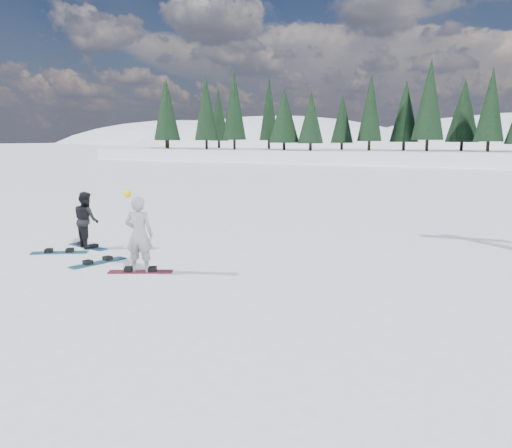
{
  "coord_description": "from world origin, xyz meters",
  "views": [
    {
      "loc": [
        8.05,
        -7.95,
        3.16
      ],
      "look_at": [
        2.91,
        2.64,
        1.1
      ],
      "focal_mm": 35.0,
      "sensor_mm": 36.0,
      "label": 1
    }
  ],
  "objects_px": {
    "snowboard_loose_a": "(98,263)",
    "snowboarder_man": "(86,220)",
    "snowboarder_woman": "(139,234)",
    "snowboard_loose_c": "(59,253)"
  },
  "relations": [
    {
      "from": "snowboarder_woman",
      "to": "snowboarder_man",
      "type": "bearing_deg",
      "value": -44.7
    },
    {
      "from": "snowboard_loose_c",
      "to": "snowboard_loose_a",
      "type": "bearing_deg",
      "value": -43.95
    },
    {
      "from": "snowboard_loose_a",
      "to": "snowboarder_man",
      "type": "bearing_deg",
      "value": 66.44
    },
    {
      "from": "snowboard_loose_c",
      "to": "snowboarder_woman",
      "type": "bearing_deg",
      "value": -41.92
    },
    {
      "from": "snowboarder_woman",
      "to": "snowboard_loose_c",
      "type": "relative_size",
      "value": 1.31
    },
    {
      "from": "snowboard_loose_c",
      "to": "snowboarder_man",
      "type": "bearing_deg",
      "value": 48.69
    },
    {
      "from": "snowboarder_man",
      "to": "snowboarder_woman",
      "type": "bearing_deg",
      "value": 179.89
    },
    {
      "from": "snowboarder_woman",
      "to": "snowboarder_man",
      "type": "distance_m",
      "value": 3.47
    },
    {
      "from": "snowboarder_woman",
      "to": "snowboard_loose_c",
      "type": "height_order",
      "value": "snowboarder_woman"
    },
    {
      "from": "snowboarder_man",
      "to": "snowboard_loose_a",
      "type": "height_order",
      "value": "snowboarder_man"
    }
  ]
}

